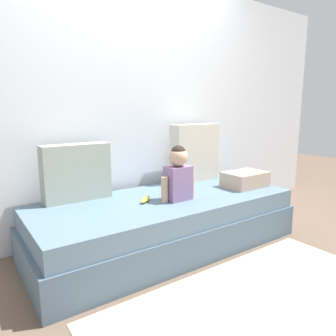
# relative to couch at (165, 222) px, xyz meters

# --- Properties ---
(ground_plane) EXTENTS (12.00, 12.00, 0.00)m
(ground_plane) POSITION_rel_couch_xyz_m (0.00, 0.00, -0.21)
(ground_plane) COLOR brown
(back_wall) EXTENTS (5.44, 0.10, 2.38)m
(back_wall) POSITION_rel_couch_xyz_m (0.00, 0.60, 0.98)
(back_wall) COLOR silver
(back_wall) RESTS_ON ground
(couch) EXTENTS (2.24, 0.93, 0.43)m
(couch) POSITION_rel_couch_xyz_m (0.00, 0.00, 0.00)
(couch) COLOR #495F70
(couch) RESTS_ON ground
(throw_pillow_left) EXTENTS (0.53, 0.16, 0.46)m
(throw_pillow_left) POSITION_rel_couch_xyz_m (-0.62, 0.37, 0.44)
(throw_pillow_left) COLOR #99A393
(throw_pillow_left) RESTS_ON couch
(throw_pillow_right) EXTENTS (0.52, 0.16, 0.58)m
(throw_pillow_right) POSITION_rel_couch_xyz_m (0.62, 0.37, 0.51)
(throw_pillow_right) COLOR beige
(throw_pillow_right) RESTS_ON couch
(toddler) EXTENTS (0.32, 0.15, 0.45)m
(toddler) POSITION_rel_couch_xyz_m (0.06, -0.10, 0.44)
(toddler) COLOR gray
(toddler) RESTS_ON couch
(banana) EXTENTS (0.16, 0.14, 0.04)m
(banana) POSITION_rel_couch_xyz_m (-0.19, -0.01, 0.24)
(banana) COLOR yellow
(banana) RESTS_ON couch
(folded_blanket) EXTENTS (0.40, 0.28, 0.14)m
(folded_blanket) POSITION_rel_couch_xyz_m (0.84, -0.12, 0.29)
(folded_blanket) COLOR tan
(folded_blanket) RESTS_ON couch
(floor_rug) EXTENTS (2.02, 1.00, 0.01)m
(floor_rug) POSITION_rel_couch_xyz_m (0.00, -1.02, -0.21)
(floor_rug) COLOR beige
(floor_rug) RESTS_ON ground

